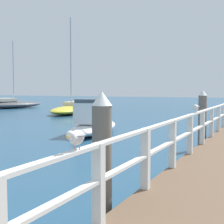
{
  "coord_description": "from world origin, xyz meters",
  "views": [
    {
      "loc": [
        0.37,
        0.66,
        2.08
      ],
      "look_at": [
        -3.32,
        8.26,
        1.48
      ],
      "focal_mm": 52.97,
      "sensor_mm": 36.0,
      "label": 1
    }
  ],
  "objects_px": {
    "dock_piling_far": "(202,119)",
    "boat_0": "(73,109)",
    "seagull_foreground": "(76,137)",
    "boat_5": "(10,104)",
    "boat_4": "(94,122)",
    "dock_piling_near": "(102,163)",
    "seagull_background": "(196,107)"
  },
  "relations": [
    {
      "from": "seagull_background",
      "to": "boat_5",
      "type": "height_order",
      "value": "boat_5"
    },
    {
      "from": "dock_piling_near",
      "to": "dock_piling_far",
      "type": "relative_size",
      "value": 1.0
    },
    {
      "from": "dock_piling_far",
      "to": "seagull_background",
      "type": "distance_m",
      "value": 3.02
    },
    {
      "from": "boat_0",
      "to": "boat_4",
      "type": "xyz_separation_m",
      "value": [
        7.75,
        -10.38,
        0.15
      ]
    },
    {
      "from": "seagull_foreground",
      "to": "boat_4",
      "type": "bearing_deg",
      "value": -74.26
    },
    {
      "from": "dock_piling_far",
      "to": "boat_0",
      "type": "relative_size",
      "value": 0.26
    },
    {
      "from": "boat_5",
      "to": "boat_4",
      "type": "bearing_deg",
      "value": -18.32
    },
    {
      "from": "boat_0",
      "to": "boat_5",
      "type": "relative_size",
      "value": 1.05
    },
    {
      "from": "dock_piling_near",
      "to": "boat_5",
      "type": "distance_m",
      "value": 32.38
    },
    {
      "from": "seagull_foreground",
      "to": "seagull_background",
      "type": "relative_size",
      "value": 0.99
    },
    {
      "from": "dock_piling_near",
      "to": "seagull_background",
      "type": "bearing_deg",
      "value": 85.14
    },
    {
      "from": "dock_piling_near",
      "to": "boat_4",
      "type": "distance_m",
      "value": 10.59
    },
    {
      "from": "dock_piling_near",
      "to": "boat_5",
      "type": "xyz_separation_m",
      "value": [
        -22.95,
        22.84,
        -0.61
      ]
    },
    {
      "from": "seagull_background",
      "to": "boat_4",
      "type": "bearing_deg",
      "value": -42.86
    },
    {
      "from": "dock_piling_far",
      "to": "boat_0",
      "type": "distance_m",
      "value": 17.81
    },
    {
      "from": "dock_piling_far",
      "to": "boat_4",
      "type": "xyz_separation_m",
      "value": [
        -5.24,
        1.78,
        -0.49
      ]
    },
    {
      "from": "dock_piling_near",
      "to": "seagull_foreground",
      "type": "height_order",
      "value": "dock_piling_near"
    },
    {
      "from": "seagull_foreground",
      "to": "boat_0",
      "type": "distance_m",
      "value": 24.8
    },
    {
      "from": "seagull_background",
      "to": "boat_4",
      "type": "distance_m",
      "value": 7.42
    },
    {
      "from": "seagull_foreground",
      "to": "boat_5",
      "type": "height_order",
      "value": "boat_5"
    },
    {
      "from": "dock_piling_far",
      "to": "boat_5",
      "type": "bearing_deg",
      "value": 146.09
    },
    {
      "from": "seagull_background",
      "to": "boat_4",
      "type": "xyz_separation_m",
      "value": [
        -5.62,
        4.72,
        -1.07
      ]
    },
    {
      "from": "boat_0",
      "to": "boat_5",
      "type": "xyz_separation_m",
      "value": [
        -9.95,
        3.27,
        0.03
      ]
    },
    {
      "from": "dock_piling_near",
      "to": "dock_piling_far",
      "type": "height_order",
      "value": "same"
    },
    {
      "from": "dock_piling_near",
      "to": "seagull_foreground",
      "type": "distance_m",
      "value": 1.45
    },
    {
      "from": "boat_4",
      "to": "dock_piling_far",
      "type": "bearing_deg",
      "value": 148.81
    },
    {
      "from": "dock_piling_far",
      "to": "seagull_foreground",
      "type": "bearing_deg",
      "value": -87.48
    },
    {
      "from": "boat_4",
      "to": "seagull_background",
      "type": "bearing_deg",
      "value": 127.54
    },
    {
      "from": "seagull_foreground",
      "to": "seagull_background",
      "type": "xyz_separation_m",
      "value": [
        -0.0,
        5.75,
        0.0
      ]
    },
    {
      "from": "dock_piling_far",
      "to": "seagull_background",
      "type": "bearing_deg",
      "value": -82.63
    },
    {
      "from": "seagull_background",
      "to": "boat_4",
      "type": "height_order",
      "value": "seagull_background"
    },
    {
      "from": "dock_piling_near",
      "to": "seagull_foreground",
      "type": "relative_size",
      "value": 4.31
    }
  ]
}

